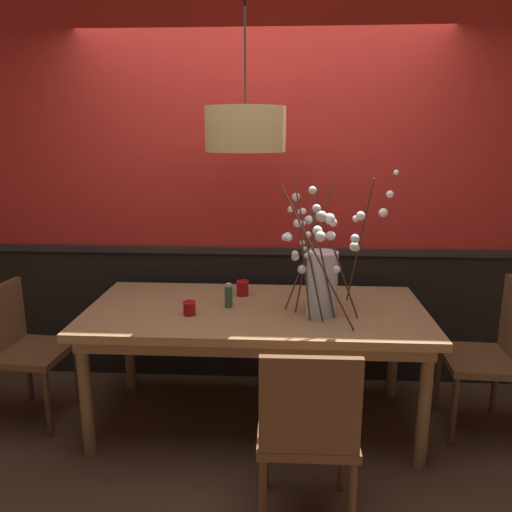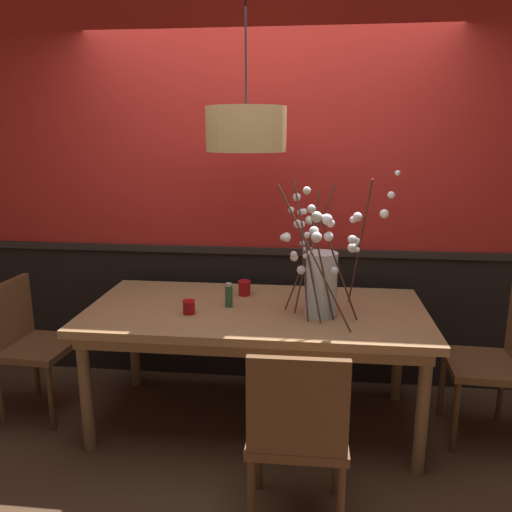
# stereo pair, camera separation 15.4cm
# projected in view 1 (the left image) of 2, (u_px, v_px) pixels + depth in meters

# --- Properties ---
(ground_plane) EXTENTS (24.00, 24.00, 0.00)m
(ground_plane) POSITION_uv_depth(u_px,v_px,m) (256.00, 421.00, 3.30)
(ground_plane) COLOR #4C3321
(back_wall) EXTENTS (6.06, 0.14, 2.84)m
(back_wall) POSITION_uv_depth(u_px,v_px,m) (262.00, 192.00, 3.62)
(back_wall) COLOR black
(back_wall) RESTS_ON ground
(dining_table) EXTENTS (2.06, 0.99, 0.78)m
(dining_table) POSITION_uv_depth(u_px,v_px,m) (256.00, 320.00, 3.13)
(dining_table) COLOR #997047
(dining_table) RESTS_ON ground
(chair_far_side_right) EXTENTS (0.44, 0.43, 0.96)m
(chair_far_side_right) POSITION_uv_depth(u_px,v_px,m) (306.00, 300.00, 4.02)
(chair_far_side_right) COLOR brown
(chair_far_side_right) RESTS_ON ground
(chair_near_side_right) EXTENTS (0.46, 0.44, 0.93)m
(chair_near_side_right) POSITION_uv_depth(u_px,v_px,m) (308.00, 428.00, 2.30)
(chair_near_side_right) COLOR brown
(chair_near_side_right) RESTS_ON ground
(chair_head_east_end) EXTENTS (0.45, 0.48, 0.96)m
(chair_head_east_end) POSITION_uv_depth(u_px,v_px,m) (494.00, 350.00, 3.08)
(chair_head_east_end) COLOR brown
(chair_head_east_end) RESTS_ON ground
(chair_far_side_left) EXTENTS (0.41, 0.43, 0.88)m
(chair_far_side_left) POSITION_uv_depth(u_px,v_px,m) (223.00, 303.00, 4.08)
(chair_far_side_left) COLOR brown
(chair_far_side_left) RESTS_ON ground
(chair_head_west_end) EXTENTS (0.44, 0.48, 0.90)m
(chair_head_west_end) POSITION_uv_depth(u_px,v_px,m) (23.00, 344.00, 3.24)
(chair_head_west_end) COLOR brown
(chair_head_west_end) RESTS_ON ground
(vase_with_blossoms) EXTENTS (0.67, 0.71, 0.84)m
(vase_with_blossoms) POSITION_uv_depth(u_px,v_px,m) (322.00, 275.00, 2.95)
(vase_with_blossoms) COLOR silver
(vase_with_blossoms) RESTS_ON dining_table
(candle_holder_nearer_center) EXTENTS (0.08, 0.08, 0.10)m
(candle_holder_nearer_center) POSITION_uv_depth(u_px,v_px,m) (242.00, 288.00, 3.34)
(candle_holder_nearer_center) COLOR #9E0F14
(candle_holder_nearer_center) RESTS_ON dining_table
(candle_holder_nearer_edge) EXTENTS (0.08, 0.08, 0.08)m
(candle_holder_nearer_edge) POSITION_uv_depth(u_px,v_px,m) (189.00, 308.00, 2.99)
(candle_holder_nearer_edge) COLOR #9E0F14
(candle_holder_nearer_edge) RESTS_ON dining_table
(condiment_bottle) EXTENTS (0.05, 0.05, 0.15)m
(condiment_bottle) POSITION_uv_depth(u_px,v_px,m) (229.00, 296.00, 3.11)
(condiment_bottle) COLOR #2D5633
(condiment_bottle) RESTS_ON dining_table
(pendant_lamp) EXTENTS (0.47, 0.47, 1.12)m
(pendant_lamp) POSITION_uv_depth(u_px,v_px,m) (245.00, 129.00, 2.94)
(pendant_lamp) COLOR tan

